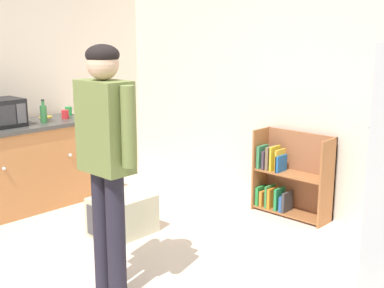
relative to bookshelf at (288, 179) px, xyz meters
The scene contains 9 objects.
back_wall 1.01m from the bookshelf, 66.44° to the left, with size 5.20×0.06×2.70m, color silver.
left_side_wall 3.04m from the bookshelf, 152.31° to the right, with size 0.06×2.99×2.70m, color #EFDFCC.
bookshelf is the anchor object (origin of this frame).
standing_person 2.38m from the bookshelf, 89.86° to the right, with size 0.57×0.22×1.76m.
pet_carrier 1.73m from the bookshelf, 117.97° to the right, with size 0.42×0.55×0.36m.
banana_bunch 2.65m from the bookshelf, 146.08° to the right, with size 0.12×0.16×0.04m.
green_glass_bottle 2.62m from the bookshelf, 142.33° to the right, with size 0.07×0.07×0.25m.
green_cup 2.57m from the bookshelf, 153.82° to the right, with size 0.08×0.08×0.10m, color green.
red_cup 2.50m from the bookshelf, 148.73° to the right, with size 0.08×0.08×0.10m, color red.
Camera 1 is at (2.60, -2.12, 1.85)m, focal length 47.18 mm.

